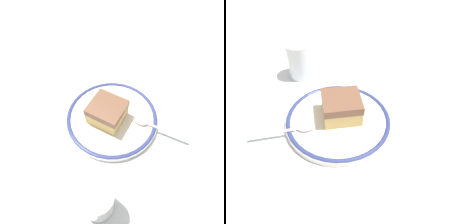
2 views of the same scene
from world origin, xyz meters
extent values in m
plane|color=#B7B2A8|center=(0.00, 0.00, 0.00)|extent=(2.40, 2.40, 0.00)
cube|color=silver|center=(0.00, 0.00, 0.00)|extent=(0.53, 0.33, 0.00)
cylinder|color=silver|center=(0.01, 0.02, 0.01)|extent=(0.23, 0.23, 0.01)
torus|color=navy|center=(0.01, 0.02, 0.01)|extent=(0.23, 0.23, 0.01)
cube|color=#DBB76B|center=(0.00, 0.03, 0.03)|extent=(0.09, 0.09, 0.03)
cube|color=brown|center=(0.00, 0.03, 0.06)|extent=(0.09, 0.09, 0.02)
ellipsoid|color=silver|center=(0.04, -0.05, 0.02)|extent=(0.03, 0.04, 0.01)
cylinder|color=silver|center=(0.06, -0.11, 0.02)|extent=(0.03, 0.10, 0.01)
cylinder|color=silver|center=(-0.17, -0.08, 0.05)|extent=(0.06, 0.06, 0.09)
cylinder|color=#B7722D|center=(-0.17, -0.08, 0.02)|extent=(0.06, 0.06, 0.05)
camera|label=1|loc=(-0.21, -0.15, 0.44)|focal=32.44mm
camera|label=2|loc=(0.35, 0.03, 0.38)|focal=36.73mm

